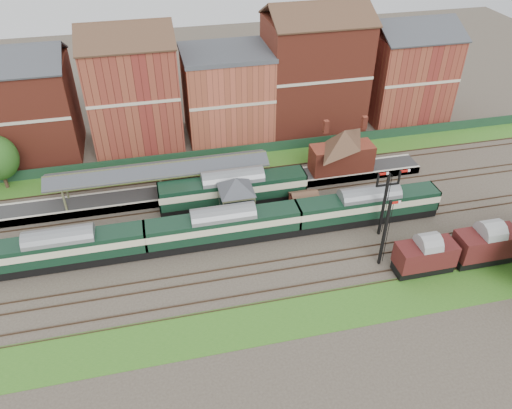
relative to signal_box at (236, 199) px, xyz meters
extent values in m
plane|color=#473D33|center=(3.00, -3.25, -3.19)|extent=(160.00, 160.00, 0.00)
cube|color=#2D6619|center=(3.00, 12.75, -3.16)|extent=(90.00, 4.50, 0.06)
cube|color=#2D6619|center=(3.00, -15.25, -3.16)|extent=(90.00, 5.00, 0.06)
cube|color=#193823|center=(3.00, 14.75, -2.44)|extent=(90.00, 0.12, 1.50)
cube|color=#2D2D2D|center=(-2.00, 6.50, -2.69)|extent=(55.00, 3.40, 1.00)
cube|color=#5A684A|center=(0.00, 0.00, -1.99)|extent=(3.40, 3.20, 2.40)
cube|color=brown|center=(0.00, 0.00, 0.21)|extent=(3.60, 3.40, 2.00)
pyramid|color=#383A3F|center=(0.00, 0.00, 2.01)|extent=(5.40, 5.40, 1.60)
cube|color=maroon|center=(8.00, 0.00, -2.09)|extent=(3.00, 2.40, 2.20)
cube|color=#4C3323|center=(8.00, -0.65, -0.64)|extent=(3.20, 1.34, 0.79)
cube|color=#4C3323|center=(8.00, 0.65, -0.64)|extent=(3.20, 1.34, 0.79)
cube|color=maroon|center=(15.00, 6.50, -0.44)|extent=(8.00, 3.00, 3.50)
pyramid|color=#4C3323|center=(15.00, 6.50, 2.41)|extent=(8.10, 8.10, 2.20)
cube|color=maroon|center=(12.50, 6.50, 2.91)|extent=(0.60, 0.60, 1.60)
cube|color=maroon|center=(17.50, 6.50, 2.91)|extent=(0.60, 0.60, 1.60)
cube|color=brown|center=(-19.00, 5.20, -0.49)|extent=(0.22, 0.22, 3.40)
cube|color=brown|center=(3.00, 7.80, -0.49)|extent=(0.22, 0.22, 3.40)
cube|color=#383A3F|center=(-8.00, 5.55, 1.41)|extent=(26.00, 1.99, 0.90)
cube|color=#383A3F|center=(-8.00, 7.45, 1.41)|extent=(26.00, 1.99, 0.90)
cube|color=brown|center=(-8.00, 6.50, 1.79)|extent=(26.00, 0.20, 0.20)
cube|color=black|center=(15.00, -5.75, 0.81)|extent=(0.25, 0.25, 8.00)
cube|color=black|center=(15.00, -5.75, 3.41)|extent=(2.60, 0.18, 0.18)
cube|color=#B2140F|center=(14.35, -5.75, 4.86)|extent=(1.10, 0.08, 0.25)
cube|color=#B2140F|center=(16.75, -5.75, 4.86)|extent=(1.10, 0.08, 0.25)
cube|color=black|center=(13.00, -10.25, 0.81)|extent=(0.25, 0.25, 8.00)
cube|color=#B2140F|center=(13.55, -10.25, 4.51)|extent=(1.10, 0.08, 0.25)
cube|color=maroon|center=(-25.00, 21.75, 3.31)|extent=(14.00, 10.00, 13.00)
cube|color=maroon|center=(-10.00, 21.75, 4.31)|extent=(12.00, 10.00, 15.00)
cube|color=#A94D36|center=(3.00, 21.75, 2.81)|extent=(12.00, 10.00, 12.00)
cube|color=maroon|center=(16.00, 21.75, 4.81)|extent=(14.00, 10.00, 16.00)
cube|color=maroon|center=(31.00, 21.75, 3.31)|extent=(12.00, 10.00, 13.00)
cube|color=black|center=(-18.58, -3.25, -2.53)|extent=(16.53, 2.31, 1.01)
cube|color=black|center=(-18.58, -3.25, -0.83)|extent=(16.53, 2.57, 2.39)
cube|color=beige|center=(-18.58, -3.25, -0.54)|extent=(16.55, 2.61, 0.83)
cube|color=slate|center=(-18.58, -3.25, 0.50)|extent=(16.53, 2.57, 0.55)
cube|color=black|center=(-2.06, -3.25, -2.53)|extent=(16.53, 2.31, 1.01)
cube|color=black|center=(-2.06, -3.25, -0.83)|extent=(16.53, 2.57, 2.39)
cube|color=beige|center=(-2.06, -3.25, -0.54)|extent=(16.55, 2.61, 0.83)
cube|color=slate|center=(-2.06, -3.25, 0.50)|extent=(16.53, 2.57, 0.55)
cube|color=black|center=(14.47, -3.25, -2.53)|extent=(16.53, 2.31, 1.01)
cube|color=black|center=(14.47, -3.25, -0.83)|extent=(16.53, 2.57, 2.39)
cube|color=beige|center=(14.47, -3.25, -0.54)|extent=(16.55, 2.61, 0.83)
cube|color=slate|center=(14.47, -3.25, 0.50)|extent=(16.53, 2.57, 0.55)
cube|color=black|center=(0.21, 3.25, -2.50)|extent=(17.45, 2.44, 1.07)
cube|color=black|center=(0.21, 3.25, -0.71)|extent=(17.45, 2.71, 2.52)
cube|color=beige|center=(0.21, 3.25, -0.40)|extent=(17.47, 2.75, 0.87)
cube|color=slate|center=(0.21, 3.25, 0.70)|extent=(17.45, 2.71, 0.58)
cube|color=black|center=(16.78, -12.25, -2.59)|extent=(5.93, 2.18, 0.89)
cube|color=#4A1518|center=(16.78, -12.25, -0.96)|extent=(5.93, 2.57, 2.37)
cube|color=gray|center=(16.78, -12.25, 0.35)|extent=(5.93, 2.57, 0.43)
cube|color=black|center=(23.57, -12.25, -2.55)|extent=(6.42, 2.36, 0.96)
cube|color=#4A1518|center=(23.57, -12.25, -0.79)|extent=(6.42, 2.78, 2.57)
cube|color=gray|center=(23.57, -12.25, 0.63)|extent=(6.42, 2.78, 0.47)
cylinder|color=#382619|center=(-27.01, 13.45, -1.52)|extent=(0.44, 0.44, 3.35)
camera|label=1|loc=(-8.08, -44.77, 32.26)|focal=35.00mm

